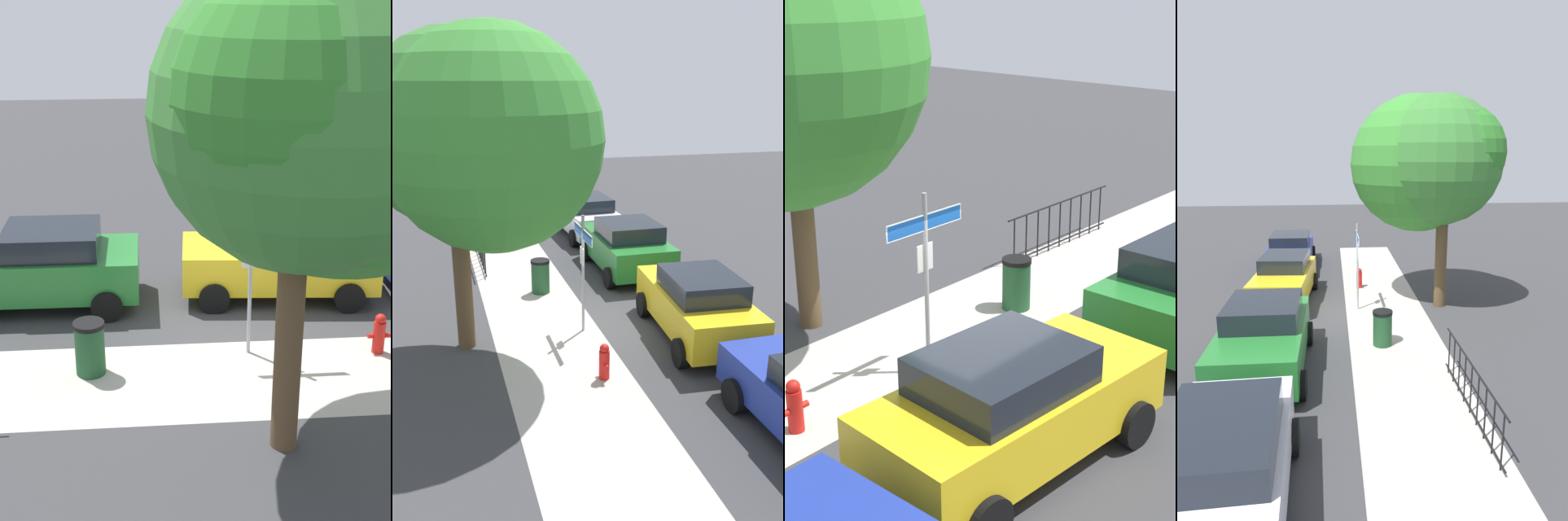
% 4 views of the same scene
% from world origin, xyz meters
% --- Properties ---
extents(ground_plane, '(60.00, 60.00, 0.00)m').
position_xyz_m(ground_plane, '(0.00, 0.00, 0.00)').
color(ground_plane, '#38383A').
extents(sidewalk_strip, '(24.00, 2.60, 0.00)m').
position_xyz_m(sidewalk_strip, '(2.00, 1.30, 0.00)').
color(sidewalk_strip, '#B2A99F').
rests_on(sidewalk_strip, ground_plane).
extents(street_sign, '(1.55, 0.07, 2.91)m').
position_xyz_m(street_sign, '(-0.36, 0.40, 1.98)').
color(street_sign, '#9EA0A5').
rests_on(street_sign, ground_plane).
extents(car_yellow, '(4.23, 2.22, 1.65)m').
position_xyz_m(car_yellow, '(-1.42, -2.11, 0.85)').
color(car_yellow, gold).
rests_on(car_yellow, ground_plane).
extents(iron_fence, '(3.75, 0.04, 1.07)m').
position_xyz_m(iron_fence, '(5.88, 2.30, 0.56)').
color(iron_fence, black).
rests_on(iron_fence, ground_plane).
extents(fire_hydrant, '(0.42, 0.22, 0.78)m').
position_xyz_m(fire_hydrant, '(-2.76, 0.60, 0.38)').
color(fire_hydrant, red).
rests_on(fire_hydrant, ground_plane).
extents(trash_bin, '(0.55, 0.55, 0.98)m').
position_xyz_m(trash_bin, '(2.50, 0.90, 0.49)').
color(trash_bin, '#1E4C28').
rests_on(trash_bin, ground_plane).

